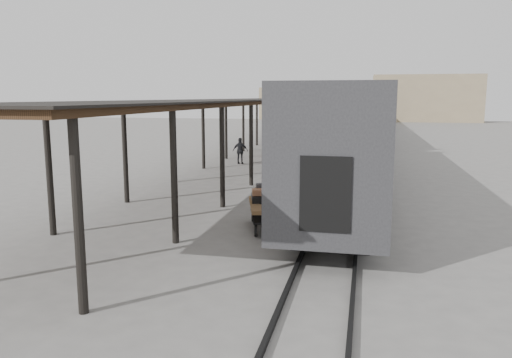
{
  "coord_description": "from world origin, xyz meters",
  "views": [
    {
      "loc": [
        4.08,
        -15.49,
        4.3
      ],
      "look_at": [
        0.69,
        -0.14,
        1.7
      ],
      "focal_mm": 35.0,
      "sensor_mm": 36.0,
      "label": 1
    }
  ],
  "objects": [
    {
      "name": "rails",
      "position": [
        3.2,
        34.0,
        0.06
      ],
      "size": [
        1.54,
        150.0,
        0.12
      ],
      "color": "black",
      "rests_on": "ground"
    },
    {
      "name": "luggage_tug",
      "position": [
        -1.54,
        20.84,
        0.63
      ],
      "size": [
        1.44,
        1.78,
        1.36
      ],
      "rotation": [
        0.0,
        0.0,
        -0.39
      ],
      "color": "maroon",
      "rests_on": "ground"
    },
    {
      "name": "train",
      "position": [
        3.19,
        33.79,
        2.69
      ],
      "size": [
        3.45,
        76.01,
        4.01
      ],
      "color": "silver",
      "rests_on": "ground"
    },
    {
      "name": "baggage_cart",
      "position": [
        1.06,
        0.22,
        0.65
      ],
      "size": [
        1.85,
        2.65,
        0.86
      ],
      "rotation": [
        0.0,
        0.0,
        0.27
      ],
      "color": "brown",
      "rests_on": "ground"
    },
    {
      "name": "pedestrian",
      "position": [
        -3.8,
        15.51,
        0.85
      ],
      "size": [
        1.01,
        0.47,
        1.69
      ],
      "primitive_type": "imported",
      "rotation": [
        0.0,
        0.0,
        3.2
      ],
      "color": "black",
      "rests_on": "ground"
    },
    {
      "name": "building_left",
      "position": [
        -10.0,
        82.0,
        3.0
      ],
      "size": [
        12.0,
        8.0,
        6.0
      ],
      "primitive_type": "cube",
      "color": "tan",
      "rests_on": "ground"
    },
    {
      "name": "ground",
      "position": [
        0.0,
        0.0,
        0.0
      ],
      "size": [
        160.0,
        160.0,
        0.0
      ],
      "primitive_type": "plane",
      "color": "slate",
      "rests_on": "ground"
    },
    {
      "name": "building_far",
      "position": [
        14.0,
        78.0,
        4.0
      ],
      "size": [
        18.0,
        10.0,
        8.0
      ],
      "primitive_type": "cube",
      "color": "tan",
      "rests_on": "ground"
    },
    {
      "name": "suitcase_stack",
      "position": [
        0.86,
        0.57,
        1.04
      ],
      "size": [
        1.25,
        1.32,
        0.56
      ],
      "rotation": [
        0.0,
        0.0,
        0.27
      ],
      "color": "#363639",
      "rests_on": "baggage_cart"
    },
    {
      "name": "porter",
      "position": [
        1.2,
        -0.43,
        1.67
      ],
      "size": [
        0.61,
        0.7,
        1.63
      ],
      "primitive_type": "imported",
      "rotation": [
        0.0,
        0.0,
        1.12
      ],
      "color": "navy",
      "rests_on": "baggage_cart"
    },
    {
      "name": "canopy",
      "position": [
        -3.4,
        24.0,
        4.0
      ],
      "size": [
        4.9,
        64.3,
        4.15
      ],
      "color": "#422B19",
      "rests_on": "ground"
    }
  ]
}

